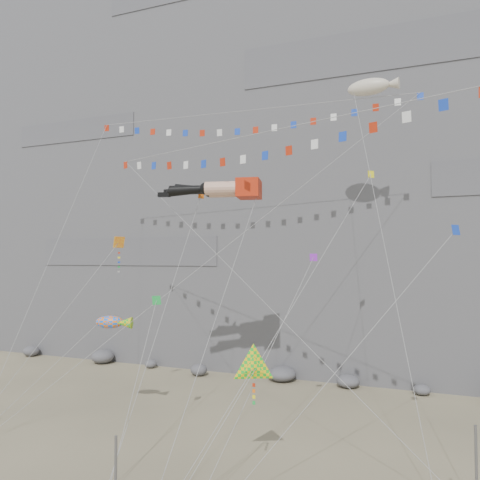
# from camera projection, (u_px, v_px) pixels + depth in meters

# --- Properties ---
(ground) EXTENTS (120.00, 120.00, 0.00)m
(ground) POSITION_uv_depth(u_px,v_px,m) (200.00, 453.00, 27.09)
(ground) COLOR gray
(ground) RESTS_ON ground
(cliff) EXTENTS (80.00, 28.00, 50.00)m
(cliff) POSITION_uv_depth(u_px,v_px,m) (315.00, 147.00, 57.84)
(cliff) COLOR slate
(cliff) RESTS_ON ground
(talus_boulders) EXTENTS (60.00, 3.00, 1.20)m
(talus_boulders) POSITION_uv_depth(u_px,v_px,m) (282.00, 374.00, 42.94)
(talus_boulders) COLOR slate
(talus_boulders) RESTS_ON ground
(anchor_pole_right) EXTENTS (0.12, 0.12, 4.26)m
(anchor_pole_right) POSITION_uv_depth(u_px,v_px,m) (477.00, 477.00, 19.58)
(anchor_pole_right) COLOR slate
(anchor_pole_right) RESTS_ON ground
(legs_kite) EXTENTS (7.41, 15.44, 21.42)m
(legs_kite) POSITION_uv_depth(u_px,v_px,m) (221.00, 190.00, 32.88)
(legs_kite) COLOR #B7240B
(legs_kite) RESTS_ON ground
(flag_banner_upper) EXTENTS (26.52, 16.25, 30.22)m
(flag_banner_upper) POSITION_uv_depth(u_px,v_px,m) (246.00, 111.00, 38.13)
(flag_banner_upper) COLOR #B7240B
(flag_banner_upper) RESTS_ON ground
(flag_banner_lower) EXTENTS (25.07, 9.09, 23.05)m
(flag_banner_lower) POSITION_uv_depth(u_px,v_px,m) (254.00, 135.00, 29.47)
(flag_banner_lower) COLOR #B7240B
(flag_banner_lower) RESTS_ON ground
(harlequin_kite) EXTENTS (5.83, 9.74, 16.00)m
(harlequin_kite) POSITION_uv_depth(u_px,v_px,m) (118.00, 243.00, 34.44)
(harlequin_kite) COLOR red
(harlequin_kite) RESTS_ON ground
(fish_windsock) EXTENTS (7.65, 6.48, 10.47)m
(fish_windsock) POSITION_uv_depth(u_px,v_px,m) (109.00, 322.00, 32.61)
(fish_windsock) COLOR orange
(fish_windsock) RESTS_ON ground
(delta_kite) EXTENTS (3.74, 6.18, 8.27)m
(delta_kite) POSITION_uv_depth(u_px,v_px,m) (253.00, 368.00, 23.58)
(delta_kite) COLOR yellow
(delta_kite) RESTS_ON ground
(blimp_windsock) EXTENTS (6.21, 12.79, 27.10)m
(blimp_windsock) POSITION_uv_depth(u_px,v_px,m) (368.00, 88.00, 34.86)
(blimp_windsock) COLOR beige
(blimp_windsock) RESTS_ON ground
(small_kite_a) EXTENTS (1.40, 12.52, 19.88)m
(small_kite_a) POSITION_uv_depth(u_px,v_px,m) (200.00, 200.00, 34.29)
(small_kite_a) COLOR orange
(small_kite_a) RESTS_ON ground
(small_kite_b) EXTENTS (3.64, 11.33, 15.88)m
(small_kite_b) POSITION_uv_depth(u_px,v_px,m) (312.00, 261.00, 29.80)
(small_kite_b) COLOR purple
(small_kite_b) RESTS_ON ground
(small_kite_c) EXTENTS (2.04, 7.19, 10.89)m
(small_kite_c) POSITION_uv_depth(u_px,v_px,m) (156.00, 302.00, 28.88)
(small_kite_c) COLOR green
(small_kite_c) RESTS_ON ground
(small_kite_d) EXTENTS (7.74, 15.94, 23.93)m
(small_kite_d) POSITION_uv_depth(u_px,v_px,m) (367.00, 180.00, 31.37)
(small_kite_d) COLOR yellow
(small_kite_d) RESTS_ON ground
(small_kite_e) EXTENTS (10.97, 8.08, 17.96)m
(small_kite_e) POSITION_uv_depth(u_px,v_px,m) (453.00, 234.00, 24.71)
(small_kite_e) COLOR #153AB9
(small_kite_e) RESTS_ON ground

